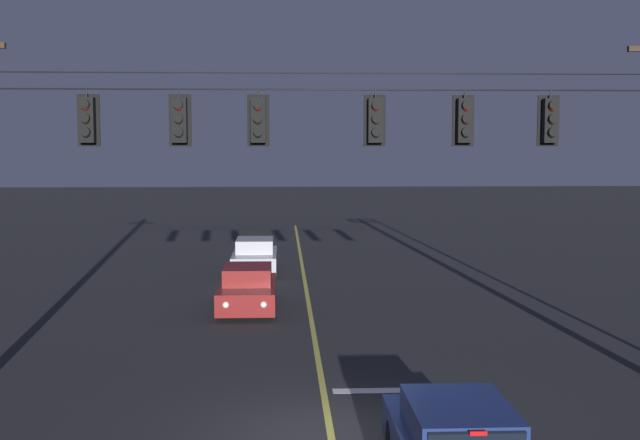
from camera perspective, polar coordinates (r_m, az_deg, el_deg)
The scene contains 12 objects.
ground_plane at distance 15.45m, azimuth 0.78°, elevation -14.78°, with size 180.00×180.00×0.00m, color #28282B.
lane_centre_stripe at distance 24.46m, azimuth -0.55°, elevation -7.25°, with size 0.14×60.00×0.01m, color #D1C64C.
stop_bar_paint at distance 18.27m, azimuth 6.33°, elevation -11.61°, with size 3.40×0.36×0.01m, color silver.
signal_span_assembly at distance 17.93m, azimuth 0.15°, elevation 1.39°, with size 16.96×0.32×7.87m.
traffic_light_leftmost at distance 18.33m, azimuth -15.82°, elevation 6.68°, with size 0.48×0.41×1.22m.
traffic_light_left_inner at distance 17.99m, azimuth -9.71°, elevation 6.84°, with size 0.48×0.41×1.22m.
traffic_light_centre at distance 17.86m, azimuth -4.31°, elevation 6.91°, with size 0.48×0.41×1.22m.
traffic_light_right_inner at distance 17.97m, azimuth 3.86°, elevation 6.90°, with size 0.48×0.41×1.22m.
traffic_light_rightmost at distance 18.29m, azimuth 9.98°, elevation 6.80°, with size 0.48×0.41×1.22m.
traffic_light_far_right at distance 18.80m, azimuth 15.66°, elevation 6.64°, with size 0.48×0.41×1.22m.
car_oncoming_lead at distance 26.72m, azimuth -5.02°, elevation -4.79°, with size 1.80×4.42×1.39m.
car_oncoming_trailing at distance 34.42m, azimuth -4.53°, elevation -2.54°, with size 1.80×4.42×1.39m.
Camera 1 is at (-0.88, -14.49, 5.28)m, focal length 46.26 mm.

